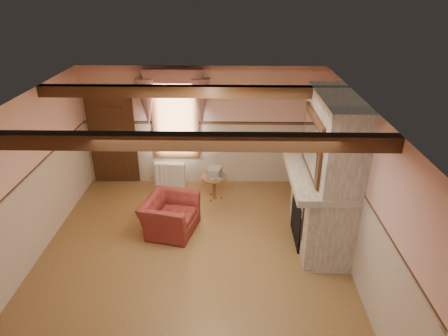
{
  "coord_description": "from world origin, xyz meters",
  "views": [
    {
      "loc": [
        0.69,
        -5.75,
        4.51
      ],
      "look_at": [
        0.56,
        0.8,
        1.39
      ],
      "focal_mm": 32.0,
      "sensor_mm": 36.0,
      "label": 1
    }
  ],
  "objects_px": {
    "radiator": "(170,175)",
    "bowl": "(320,171)",
    "side_table": "(214,187)",
    "armchair": "(170,215)",
    "mantel_clock": "(313,152)",
    "oil_lamp": "(314,153)"
  },
  "relations": [
    {
      "from": "armchair",
      "to": "mantel_clock",
      "type": "xyz_separation_m",
      "value": [
        2.74,
        0.43,
        1.17
      ]
    },
    {
      "from": "radiator",
      "to": "bowl",
      "type": "height_order",
      "value": "bowl"
    },
    {
      "from": "armchair",
      "to": "bowl",
      "type": "xyz_separation_m",
      "value": [
        2.74,
        -0.25,
        1.11
      ]
    },
    {
      "from": "radiator",
      "to": "mantel_clock",
      "type": "distance_m",
      "value": 3.55
    },
    {
      "from": "side_table",
      "to": "radiator",
      "type": "relative_size",
      "value": 0.81
    },
    {
      "from": "radiator",
      "to": "oil_lamp",
      "type": "relative_size",
      "value": 2.5
    },
    {
      "from": "armchair",
      "to": "bowl",
      "type": "bearing_deg",
      "value": -82.18
    },
    {
      "from": "armchair",
      "to": "radiator",
      "type": "height_order",
      "value": "armchair"
    },
    {
      "from": "armchair",
      "to": "oil_lamp",
      "type": "bearing_deg",
      "value": -70.81
    },
    {
      "from": "oil_lamp",
      "to": "bowl",
      "type": "bearing_deg",
      "value": -90.0
    },
    {
      "from": "armchair",
      "to": "oil_lamp",
      "type": "distance_m",
      "value": 3.01
    },
    {
      "from": "armchair",
      "to": "mantel_clock",
      "type": "relative_size",
      "value": 4.43
    },
    {
      "from": "radiator",
      "to": "bowl",
      "type": "distance_m",
      "value": 3.85
    },
    {
      "from": "radiator",
      "to": "bowl",
      "type": "bearing_deg",
      "value": -31.8
    },
    {
      "from": "armchair",
      "to": "radiator",
      "type": "distance_m",
      "value": 1.88
    },
    {
      "from": "armchair",
      "to": "mantel_clock",
      "type": "height_order",
      "value": "mantel_clock"
    },
    {
      "from": "radiator",
      "to": "oil_lamp",
      "type": "height_order",
      "value": "oil_lamp"
    },
    {
      "from": "side_table",
      "to": "mantel_clock",
      "type": "height_order",
      "value": "mantel_clock"
    },
    {
      "from": "radiator",
      "to": "mantel_clock",
      "type": "bearing_deg",
      "value": -22.16
    },
    {
      "from": "oil_lamp",
      "to": "side_table",
      "type": "bearing_deg",
      "value": 152.71
    },
    {
      "from": "side_table",
      "to": "radiator",
      "type": "height_order",
      "value": "radiator"
    },
    {
      "from": "bowl",
      "to": "armchair",
      "type": "bearing_deg",
      "value": 174.71
    }
  ]
}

